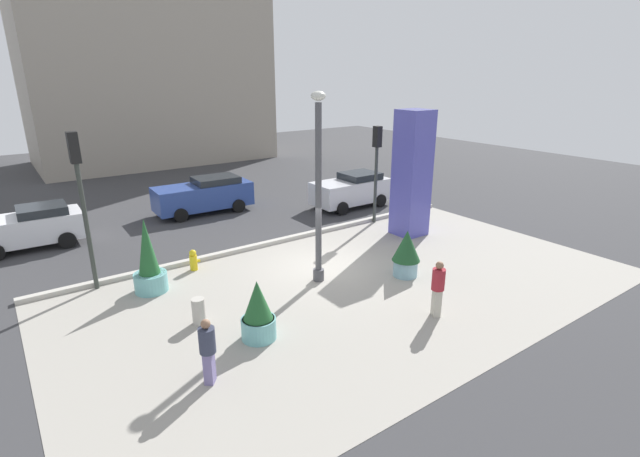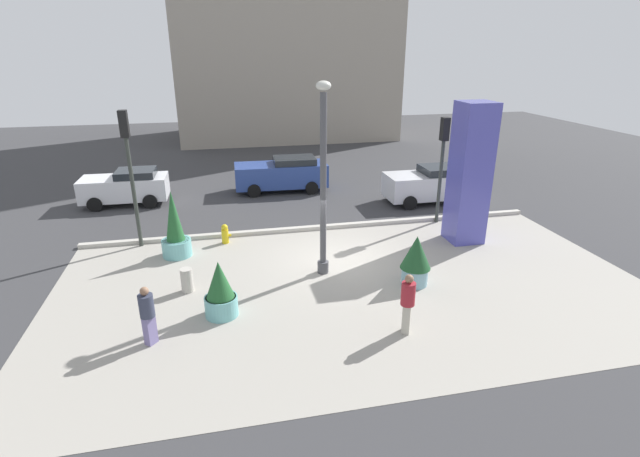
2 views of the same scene
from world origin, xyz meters
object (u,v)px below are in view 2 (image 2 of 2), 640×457
lamp_post (323,186)px  potted_plant_by_pillar (416,259)px  traffic_light_far_side (443,153)px  car_intersection (429,184)px  art_pillar_blue (470,174)px  potted_plant_near_left (220,291)px  car_curb_west (126,187)px  pedestrian_on_sidewalk (408,301)px  fire_hydrant (225,234)px  pedestrian_by_curb (147,313)px  traffic_light_corner (129,158)px  potted_plant_near_right (175,231)px  concrete_bollard (187,280)px  car_passing_lane (282,174)px

lamp_post → potted_plant_by_pillar: bearing=-28.5°
lamp_post → traffic_light_far_side: size_ratio=1.39×
potted_plant_by_pillar → car_intersection: size_ratio=0.40×
art_pillar_blue → potted_plant_near_left: (-9.09, -3.58, -1.83)m
car_curb_west → pedestrian_on_sidewalk: 15.48m
fire_hydrant → car_intersection: (9.53, 3.09, 0.50)m
car_curb_west → pedestrian_on_sidewalk: bearing=-56.1°
pedestrian_on_sidewalk → art_pillar_blue: bearing=50.5°
pedestrian_by_curb → pedestrian_on_sidewalk: (6.36, -0.88, 0.05)m
art_pillar_blue → traffic_light_corner: size_ratio=1.05×
art_pillar_blue → car_curb_west: size_ratio=1.34×
traffic_light_corner → traffic_light_far_side: size_ratio=1.14×
potted_plant_near_right → fire_hydrant: potted_plant_near_right is taller
concrete_bollard → traffic_light_corner: (-1.82, 3.98, 2.91)m
lamp_post → concrete_bollard: size_ratio=8.01×
car_passing_lane → car_intersection: 7.26m
traffic_light_corner → car_passing_lane: bearing=44.4°
lamp_post → art_pillar_blue: (5.80, 1.60, -0.36)m
concrete_bollard → pedestrian_on_sidewalk: pedestrian_on_sidewalk is taller
potted_plant_by_pillar → pedestrian_on_sidewalk: (-1.25, -2.43, 0.06)m
concrete_bollard → car_intersection: car_intersection is taller
potted_plant_near_left → traffic_light_corner: size_ratio=0.33×
lamp_post → pedestrian_by_curb: 6.19m
traffic_light_far_side → car_intersection: 3.47m
lamp_post → traffic_light_corner: 7.07m
potted_plant_near_left → car_intersection: car_intersection is taller
fire_hydrant → pedestrian_on_sidewalk: pedestrian_on_sidewalk is taller
potted_plant_near_right → art_pillar_blue: bearing=-4.3°
art_pillar_blue → car_passing_lane: 10.00m
car_curb_west → traffic_light_far_side: bearing=-22.5°
art_pillar_blue → potted_plant_near_right: (-10.51, 0.79, -1.63)m
fire_hydrant → car_passing_lane: size_ratio=0.16×
potted_plant_near_left → concrete_bollard: bearing=121.2°
potted_plant_near_left → pedestrian_by_curb: 2.00m
traffic_light_far_side → pedestrian_on_sidewalk: (-4.36, -7.47, -2.02)m
potted_plant_near_right → concrete_bollard: size_ratio=3.18×
fire_hydrant → pedestrian_on_sidewalk: (4.35, -7.03, 0.55)m
fire_hydrant → concrete_bollard: 3.79m
art_pillar_blue → potted_plant_by_pillar: bearing=-137.0°
potted_plant_near_right → car_intersection: potted_plant_near_right is taller
lamp_post → pedestrian_by_curb: bearing=-149.6°
potted_plant_by_pillar → car_intersection: (3.93, 7.69, 0.02)m
potted_plant_near_right → pedestrian_on_sidewalk: bearing=-45.9°
pedestrian_by_curb → car_passing_lane: bearing=68.0°
potted_plant_near_right → traffic_light_corner: 2.97m
potted_plant_near_right → car_intersection: bearing=19.2°
traffic_light_corner → car_curb_west: (-1.24, 5.41, -2.46)m
potted_plant_by_pillar → car_intersection: 8.64m
potted_plant_near_right → car_curb_west: size_ratio=0.62×
potted_plant_near_left → car_passing_lane: 12.06m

